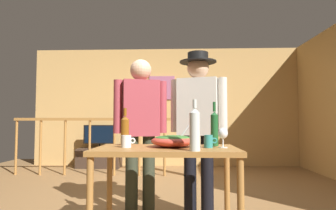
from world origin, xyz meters
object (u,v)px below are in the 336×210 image
object	(u,v)px
flat_screen_tv	(99,135)
person_standing_right	(198,117)
framed_picture	(162,88)
tv_console	(99,158)
stair_railing	(127,138)
mug_teal	(209,141)
wine_bottle_amber	(125,130)
salad_bowl	(173,140)
serving_table	(166,159)
mug_white	(127,141)
wine_glass	(223,134)
wine_bottle_clear	(195,129)
person_standing_left	(141,123)
wine_bottle_green	(214,128)

from	to	relation	value
flat_screen_tv	person_standing_right	xyz separation A→B (m)	(1.89, -2.95, 0.34)
framed_picture	tv_console	distance (m)	2.02
stair_railing	person_standing_right	xyz separation A→B (m)	(1.14, -2.14, 0.36)
mug_teal	wine_bottle_amber	bearing A→B (deg)	161.64
salad_bowl	wine_bottle_amber	distance (m)	0.49
serving_table	flat_screen_tv	bearing A→B (deg)	113.65
mug_white	mug_teal	bearing A→B (deg)	0.37
flat_screen_tv	wine_glass	distance (m)	4.17
stair_railing	wine_bottle_clear	xyz separation A→B (m)	(1.06, -3.07, 0.26)
flat_screen_tv	mug_teal	xyz separation A→B (m)	(1.93, -3.63, 0.13)
flat_screen_tv	serving_table	bearing A→B (deg)	-66.35
salad_bowl	wine_bottle_clear	world-z (taller)	wine_bottle_clear
flat_screen_tv	mug_white	size ratio (longest dim) A/B	5.64
wine_bottle_clear	flat_screen_tv	bearing A→B (deg)	114.92
flat_screen_tv	wine_bottle_amber	distance (m)	3.60
stair_railing	mug_teal	size ratio (longest dim) A/B	30.54
wine_bottle_amber	serving_table	bearing A→B (deg)	-31.55
framed_picture	salad_bowl	distance (m)	4.03
wine_bottle_clear	stair_railing	bearing A→B (deg)	109.01
wine_bottle_clear	mug_white	bearing A→B (deg)	155.21
mug_white	person_standing_left	size ratio (longest dim) A/B	0.07
salad_bowl	wine_bottle_green	world-z (taller)	wine_bottle_green
flat_screen_tv	wine_bottle_clear	bearing A→B (deg)	-65.08
wine_glass	wine_bottle_amber	world-z (taller)	wine_bottle_amber
mug_white	mug_teal	xyz separation A→B (m)	(0.67, 0.00, 0.00)
stair_railing	mug_white	world-z (taller)	stair_railing
flat_screen_tv	mug_white	distance (m)	3.85
mug_white	person_standing_left	world-z (taller)	person_standing_left
flat_screen_tv	wine_bottle_clear	xyz separation A→B (m)	(1.80, -3.88, 0.24)
framed_picture	wine_bottle_amber	bearing A→B (deg)	-91.61
wine_bottle_green	person_standing_right	distance (m)	0.53
framed_picture	flat_screen_tv	size ratio (longest dim) A/B	0.87
wine_glass	wine_bottle_amber	distance (m)	0.88
serving_table	wine_bottle_amber	size ratio (longest dim) A/B	3.45
tv_console	person_standing_left	bearing A→B (deg)	-66.73
flat_screen_tv	salad_bowl	size ratio (longest dim) A/B	1.82
mug_teal	wine_bottle_green	bearing A→B (deg)	68.23
framed_picture	person_standing_left	distance (m)	3.36
framed_picture	tv_console	world-z (taller)	framed_picture
stair_railing	mug_white	distance (m)	2.87
person_standing_left	wine_glass	bearing A→B (deg)	122.05
wine_glass	flat_screen_tv	bearing A→B (deg)	119.41
serving_table	person_standing_left	world-z (taller)	person_standing_left
tv_console	person_standing_left	size ratio (longest dim) A/B	0.55
mug_teal	flat_screen_tv	bearing A→B (deg)	117.99
wine_bottle_clear	wine_bottle_green	bearing A→B (deg)	65.60
flat_screen_tv	wine_bottle_green	xyz separation A→B (m)	(2.00, -3.46, 0.23)
tv_console	mug_teal	bearing A→B (deg)	-62.21
mug_white	wine_bottle_amber	bearing A→B (deg)	104.01
stair_railing	flat_screen_tv	distance (m)	1.11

